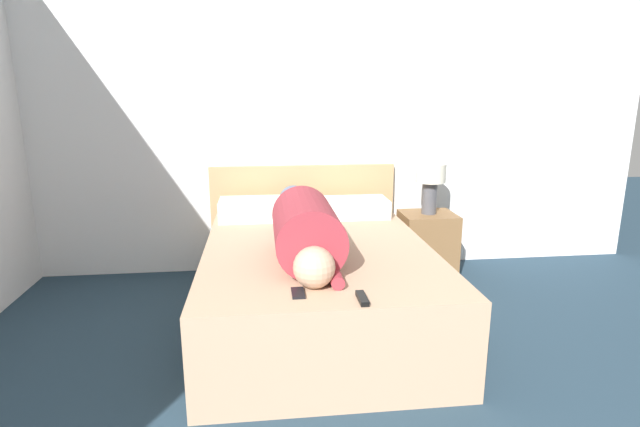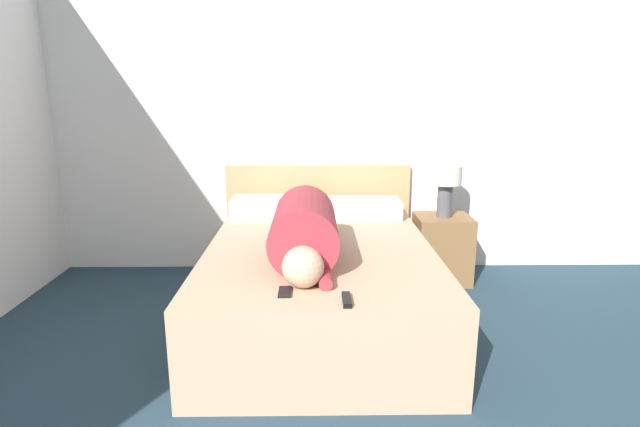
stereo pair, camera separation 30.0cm
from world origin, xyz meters
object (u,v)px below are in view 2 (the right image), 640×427
object	(u,v)px
nightstand	(442,249)
table_lamp	(446,183)
pillow_near_headboard	(273,208)
tv_remote	(347,300)
pillow_second	(362,208)
cell_phone	(285,292)
person_lying	(305,225)
bed	(320,285)

from	to	relation	value
nightstand	table_lamp	distance (m)	0.54
pillow_near_headboard	tv_remote	bearing A→B (deg)	-73.80
tv_remote	pillow_second	bearing A→B (deg)	82.16
pillow_near_headboard	cell_phone	xyz separation A→B (m)	(0.18, -1.52, -0.07)
nightstand	person_lying	size ratio (longest dim) A/B	0.31
bed	person_lying	world-z (taller)	person_lying
person_lying	pillow_near_headboard	bearing A→B (deg)	107.61
cell_phone	bed	bearing A→B (deg)	76.76
nightstand	tv_remote	world-z (taller)	tv_remote
pillow_near_headboard	tv_remote	xyz separation A→B (m)	(0.47, -1.63, -0.07)
person_lying	pillow_near_headboard	xyz separation A→B (m)	(-0.27, 0.84, -0.08)
bed	table_lamp	bearing A→B (deg)	37.59
person_lying	bed	bearing A→B (deg)	44.26
cell_phone	table_lamp	bearing A→B (deg)	52.52
bed	cell_phone	size ratio (longest dim) A/B	15.10
nightstand	pillow_second	bearing A→B (deg)	-177.97
bed	pillow_near_headboard	size ratio (longest dim) A/B	3.10
pillow_second	pillow_near_headboard	bearing A→B (deg)	180.00
pillow_second	cell_phone	size ratio (longest dim) A/B	4.62
bed	tv_remote	size ratio (longest dim) A/B	13.09
table_lamp	pillow_second	distance (m)	0.69
bed	pillow_near_headboard	world-z (taller)	pillow_near_headboard
person_lying	cell_phone	distance (m)	0.70
pillow_near_headboard	cell_phone	bearing A→B (deg)	-83.33
table_lamp	cell_phone	size ratio (longest dim) A/B	3.15
pillow_near_headboard	cell_phone	world-z (taller)	pillow_near_headboard
person_lying	pillow_second	xyz separation A→B (m)	(0.43, 0.84, -0.09)
pillow_near_headboard	pillow_second	bearing A→B (deg)	0.00
cell_phone	tv_remote	bearing A→B (deg)	-20.97
person_lying	tv_remote	world-z (taller)	person_lying
nightstand	table_lamp	bearing A→B (deg)	90.00
bed	cell_phone	world-z (taller)	cell_phone
person_lying	cell_phone	size ratio (longest dim) A/B	13.28
person_lying	cell_phone	world-z (taller)	person_lying
nightstand	pillow_second	world-z (taller)	pillow_second
table_lamp	pillow_near_headboard	xyz separation A→B (m)	(-1.36, -0.02, -0.19)
bed	nightstand	size ratio (longest dim) A/B	3.64
bed	pillow_second	distance (m)	0.89
nightstand	tv_remote	size ratio (longest dim) A/B	3.60
table_lamp	pillow_second	bearing A→B (deg)	-177.97
pillow_near_headboard	tv_remote	world-z (taller)	pillow_near_headboard
person_lying	table_lamp	bearing A→B (deg)	38.21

